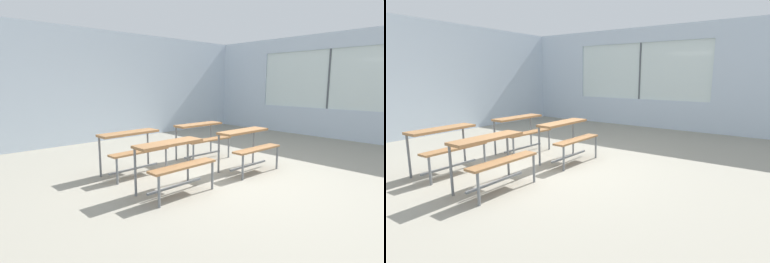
# 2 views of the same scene
# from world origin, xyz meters

# --- Properties ---
(ground) EXTENTS (10.00, 9.00, 0.05)m
(ground) POSITION_xyz_m (0.00, 0.00, -0.03)
(ground) COLOR gray
(wall_back) EXTENTS (10.00, 0.12, 3.00)m
(wall_back) POSITION_xyz_m (0.00, 4.50, 1.50)
(wall_back) COLOR silver
(wall_back) RESTS_ON ground
(wall_right) EXTENTS (0.12, 9.00, 3.00)m
(wall_right) POSITION_xyz_m (5.00, -0.13, 1.45)
(wall_right) COLOR silver
(wall_right) RESTS_ON ground
(desk_bench_r0c0) EXTENTS (1.11, 0.60, 0.74)m
(desk_bench_r0c0) POSITION_xyz_m (-1.15, 0.00, 0.56)
(desk_bench_r0c0) COLOR olive
(desk_bench_r0c0) RESTS_ON ground
(desk_bench_r0c1) EXTENTS (1.11, 0.61, 0.74)m
(desk_bench_r0c1) POSITION_xyz_m (0.54, -0.04, 0.56)
(desk_bench_r0c1) COLOR olive
(desk_bench_r0c1) RESTS_ON ground
(desk_bench_r1c0) EXTENTS (1.12, 0.63, 0.74)m
(desk_bench_r1c0) POSITION_xyz_m (-1.11, 1.19, 0.56)
(desk_bench_r1c0) COLOR olive
(desk_bench_r1c0) RESTS_ON ground
(desk_bench_r1c1) EXTENTS (1.12, 0.63, 0.74)m
(desk_bench_r1c1) POSITION_xyz_m (0.54, 1.15, 0.56)
(desk_bench_r1c1) COLOR olive
(desk_bench_r1c1) RESTS_ON ground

